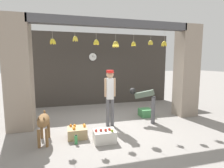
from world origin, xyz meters
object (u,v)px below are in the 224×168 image
shopkeeper (110,93)px  fruit_crate_apples (105,136)px  water_bottle (76,140)px  produce_box_green (146,113)px  worker_stooping (146,100)px  dog (43,122)px  wall_clock (93,57)px  fruit_crate_oranges (77,132)px

shopkeeper → fruit_crate_apples: bearing=72.8°
shopkeeper → water_bottle: shopkeeper is taller
fruit_crate_apples → produce_box_green: bearing=40.9°
worker_stooping → dog: bearing=139.8°
fruit_crate_apples → shopkeeper: bearing=68.9°
water_bottle → wall_clock: bearing=75.3°
shopkeeper → wall_clock: wall_clock is taller
worker_stooping → fruit_crate_oranges: bearing=141.7°
fruit_crate_apples → wall_clock: bearing=85.4°
fruit_crate_apples → water_bottle: 0.70m
dog → worker_stooping: 3.16m
fruit_crate_apples → produce_box_green: fruit_crate_apples is taller
wall_clock → shopkeeper: bearing=-88.4°
dog → produce_box_green: (3.33, 1.32, -0.39)m
dog → fruit_crate_oranges: 0.90m
worker_stooping → produce_box_green: 0.86m
fruit_crate_oranges → water_bottle: (-0.05, -0.37, -0.03)m
shopkeeper → wall_clock: bearing=-84.5°
shopkeeper → worker_stooping: 1.25m
shopkeeper → produce_box_green: shopkeeper is taller
dog → shopkeeper: size_ratio=0.59×
worker_stooping → wall_clock: wall_clock is taller
shopkeeper → fruit_crate_oranges: bearing=33.7°
water_bottle → worker_stooping: bearing=23.8°
fruit_crate_oranges → fruit_crate_apples: size_ratio=0.92×
dog → shopkeeper: shopkeeper is taller
produce_box_green → wall_clock: (-1.57, 2.26, 2.06)m
worker_stooping → produce_box_green: size_ratio=2.54×
dog → produce_box_green: size_ratio=2.33×
shopkeeper → produce_box_green: bearing=-153.9°
worker_stooping → produce_box_green: bearing=9.4°
shopkeeper → fruit_crate_oranges: (-1.03, -0.59, -0.89)m
fruit_crate_oranges → water_bottle: 0.37m
dog → water_bottle: size_ratio=4.39×
shopkeeper → wall_clock: 3.10m
dog → fruit_crate_apples: (1.44, -0.31, -0.38)m
dog → water_bottle: dog is taller
fruit_crate_oranges → produce_box_green: size_ratio=1.12×
fruit_crate_oranges → wall_clock: 4.14m
shopkeeper → produce_box_green: 1.84m
worker_stooping → wall_clock: bearing=60.4°
wall_clock → fruit_crate_apples: bearing=-94.6°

